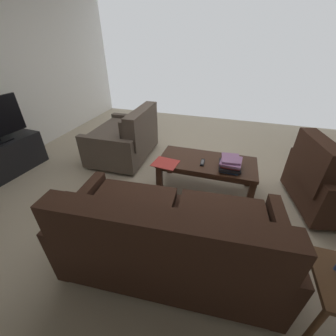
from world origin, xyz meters
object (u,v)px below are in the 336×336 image
(tv_stand, at_px, (6,158))
(tv_remote, at_px, (202,162))
(book_stack, at_px, (230,164))
(loveseat_near, at_px, (126,138))
(sofa_main, at_px, (170,239))
(loose_magazine, at_px, (165,163))
(coffee_table, at_px, (207,165))
(armchair_side, at_px, (334,183))

(tv_stand, distance_m, tv_remote, 2.85)
(book_stack, xyz_separation_m, tv_remote, (0.33, -0.03, -0.06))
(loveseat_near, height_order, tv_stand, loveseat_near)
(tv_stand, relative_size, tv_remote, 6.48)
(loveseat_near, xyz_separation_m, tv_stand, (1.47, 0.97, -0.10))
(book_stack, bearing_deg, sofa_main, 71.23)
(loveseat_near, distance_m, loose_magazine, 1.15)
(coffee_table, distance_m, tv_remote, 0.11)
(coffee_table, relative_size, armchair_side, 1.16)
(tv_stand, xyz_separation_m, armchair_side, (-4.31, -0.54, 0.10))
(book_stack, distance_m, tv_remote, 0.34)
(armchair_side, xyz_separation_m, loose_magazine, (1.93, 0.27, 0.08))
(loveseat_near, distance_m, armchair_side, 2.87)
(sofa_main, bearing_deg, armchair_side, -139.68)
(coffee_table, xyz_separation_m, loose_magazine, (0.49, 0.21, 0.07))
(sofa_main, relative_size, armchair_side, 1.74)
(armchair_side, height_order, loose_magazine, armchair_side)
(tv_stand, bearing_deg, book_stack, -173.13)
(book_stack, bearing_deg, loose_magazine, 8.15)
(loose_magazine, bearing_deg, book_stack, -75.90)
(loveseat_near, xyz_separation_m, coffee_table, (-1.39, 0.49, 0.01))
(armchair_side, height_order, book_stack, armchair_side)
(sofa_main, relative_size, book_stack, 5.96)
(tv_remote, bearing_deg, sofa_main, 86.91)
(loveseat_near, xyz_separation_m, loose_magazine, (-0.90, 0.70, 0.08))
(tv_remote, bearing_deg, armchair_side, -175.08)
(tv_remote, height_order, loose_magazine, tv_remote)
(sofa_main, relative_size, tv_remote, 11.24)
(sofa_main, height_order, tv_remote, sofa_main)
(coffee_table, height_order, loose_magazine, loose_magazine)
(tv_stand, xyz_separation_m, book_stack, (-3.14, -0.38, 0.24))
(loveseat_near, relative_size, armchair_side, 1.11)
(loveseat_near, distance_m, book_stack, 1.78)
(sofa_main, bearing_deg, loveseat_near, -53.85)
(tv_stand, bearing_deg, tv_remote, -171.69)
(coffee_table, xyz_separation_m, tv_remote, (0.05, 0.07, 0.08))
(loveseat_near, relative_size, tv_remote, 7.17)
(coffee_table, bearing_deg, book_stack, 159.83)
(tv_stand, distance_m, armchair_side, 4.34)
(loveseat_near, distance_m, tv_remote, 1.46)
(tv_stand, relative_size, armchair_side, 1.00)
(sofa_main, height_order, book_stack, sofa_main)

